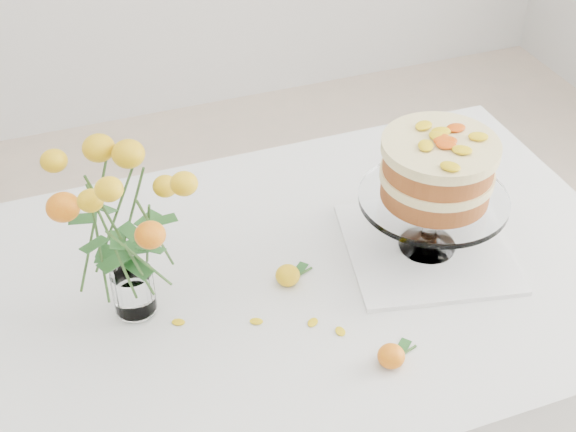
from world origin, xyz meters
TOP-DOWN VIEW (x-y plane):
  - table at (0.00, 0.00)m, footprint 1.43×0.93m
  - napkin at (0.29, -0.02)m, footprint 0.40×0.40m
  - cake_stand at (0.29, -0.02)m, footprint 0.30×0.30m
  - rose_vase at (-0.33, 0.01)m, footprint 0.32×0.32m
  - loose_rose_near at (-0.03, -0.02)m, footprint 0.09×0.05m
  - loose_rose_far at (0.07, -0.28)m, footprint 0.09×0.05m
  - stray_petal_a at (-0.12, -0.10)m, footprint 0.03×0.02m
  - stray_petal_b at (-0.02, -0.14)m, footprint 0.03×0.02m
  - stray_petal_c at (0.02, -0.18)m, footprint 0.03×0.02m
  - stray_petal_d at (-0.26, -0.05)m, footprint 0.03×0.02m

SIDE VIEW (x-z plane):
  - table at x=0.00m, z-range 0.30..1.05m
  - stray_petal_a at x=-0.12m, z-range 0.76..0.76m
  - stray_petal_b at x=-0.02m, z-range 0.76..0.76m
  - stray_petal_c at x=0.02m, z-range 0.76..0.76m
  - stray_petal_d at x=-0.26m, z-range 0.76..0.76m
  - napkin at x=0.29m, z-range 0.76..0.77m
  - loose_rose_near at x=-0.03m, z-range 0.76..0.80m
  - loose_rose_far at x=0.07m, z-range 0.76..0.80m
  - cake_stand at x=0.29m, z-range 0.81..1.09m
  - rose_vase at x=-0.33m, z-range 0.79..1.19m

